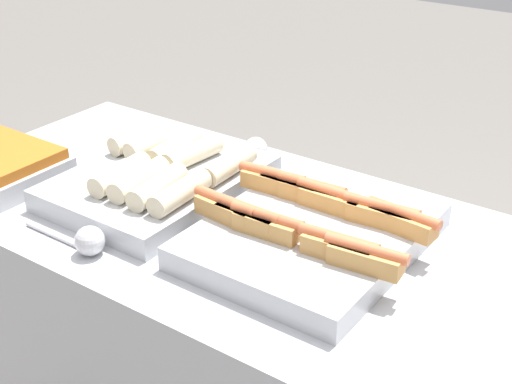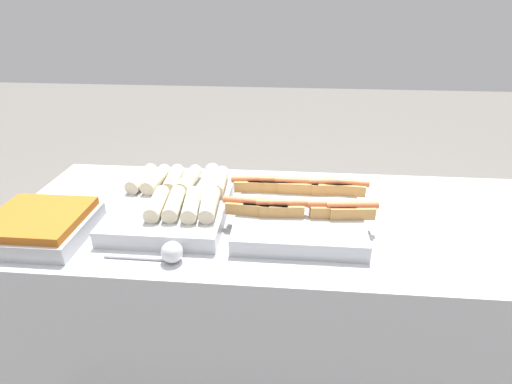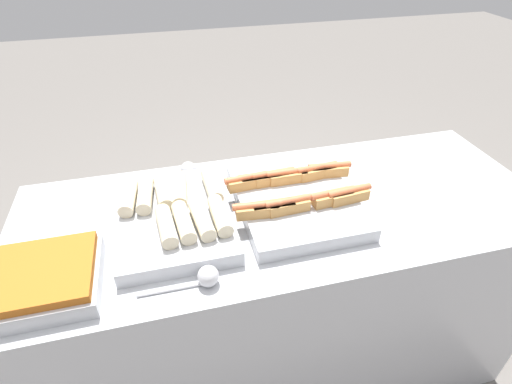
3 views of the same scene
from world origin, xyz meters
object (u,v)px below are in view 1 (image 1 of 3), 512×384
(tray_wraps, at_px, (161,177))
(serving_spoon_far, at_px, (252,149))
(serving_spoon_near, at_px, (87,240))
(tray_hotdogs, at_px, (312,229))

(tray_wraps, height_order, serving_spoon_far, tray_wraps)
(serving_spoon_near, xyz_separation_m, serving_spoon_far, (0.01, 0.54, -0.00))
(tray_wraps, xyz_separation_m, serving_spoon_near, (0.05, -0.27, -0.01))
(tray_wraps, relative_size, serving_spoon_near, 2.12)
(serving_spoon_near, bearing_deg, tray_hotdogs, 38.57)
(tray_wraps, bearing_deg, serving_spoon_near, -78.90)
(tray_hotdogs, relative_size, tray_wraps, 1.02)
(tray_hotdogs, xyz_separation_m, serving_spoon_far, (-0.33, 0.27, -0.01))
(serving_spoon_near, height_order, serving_spoon_far, same)
(tray_wraps, height_order, serving_spoon_near, tray_wraps)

